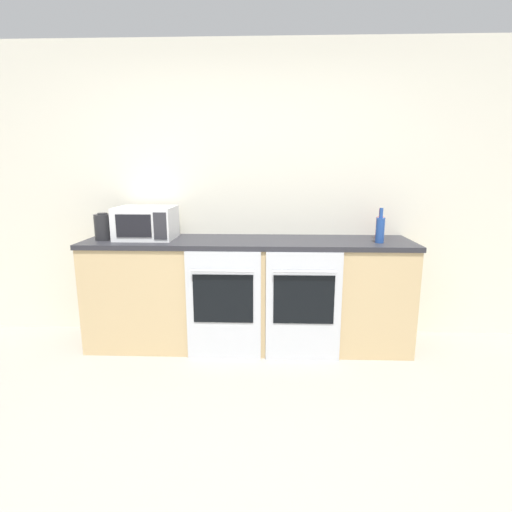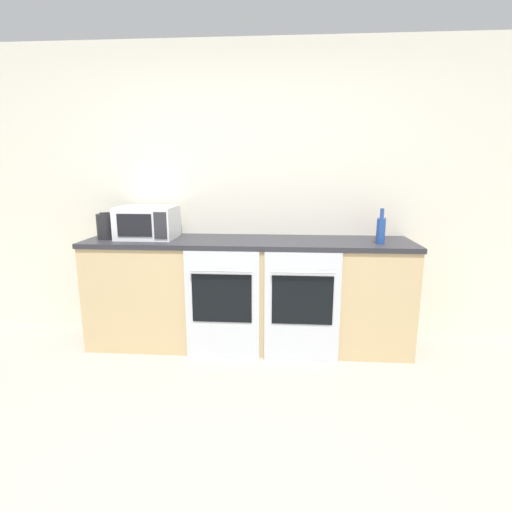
{
  "view_description": "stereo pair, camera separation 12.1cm",
  "coord_description": "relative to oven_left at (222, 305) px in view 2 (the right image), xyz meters",
  "views": [
    {
      "loc": [
        0.19,
        -1.61,
        1.51
      ],
      "look_at": [
        0.07,
        1.71,
        0.79
      ],
      "focal_mm": 28.0,
      "sensor_mm": 36.0,
      "label": 1
    },
    {
      "loc": [
        0.31,
        -1.6,
        1.51
      ],
      "look_at": [
        0.07,
        1.71,
        0.79
      ],
      "focal_mm": 28.0,
      "sensor_mm": 36.0,
      "label": 2
    }
  ],
  "objects": [
    {
      "name": "wall_back",
      "position": [
        0.18,
        0.64,
        0.85
      ],
      "size": [
        10.0,
        0.06,
        2.6
      ],
      "color": "silver",
      "rests_on": "ground_plane"
    },
    {
      "name": "oven_right",
      "position": [
        0.63,
        0.0,
        0.0
      ],
      "size": [
        0.59,
        0.06,
        0.89
      ],
      "color": "silver",
      "rests_on": "ground_plane"
    },
    {
      "name": "ground_plane",
      "position": [
        0.18,
        -1.39,
        -0.45
      ],
      "size": [
        16.0,
        16.0,
        0.0
      ],
      "primitive_type": "plane",
      "color": "gray"
    },
    {
      "name": "microwave",
      "position": [
        -0.69,
        0.34,
        0.62
      ],
      "size": [
        0.48,
        0.4,
        0.27
      ],
      "color": "silver",
      "rests_on": "counter_back"
    },
    {
      "name": "bottle_red",
      "position": [
        1.3,
        0.41,
        0.58
      ],
      "size": [
        0.07,
        0.07,
        0.26
      ],
      "color": "maroon",
      "rests_on": "counter_back"
    },
    {
      "name": "oven_left",
      "position": [
        0.0,
        0.0,
        0.0
      ],
      "size": [
        0.59,
        0.06,
        0.89
      ],
      "color": "silver",
      "rests_on": "ground_plane"
    },
    {
      "name": "kettle",
      "position": [
        -1.03,
        0.27,
        0.59
      ],
      "size": [
        0.15,
        0.15,
        0.23
      ],
      "color": "#232326",
      "rests_on": "counter_back"
    },
    {
      "name": "bottle_blue",
      "position": [
        1.25,
        0.21,
        0.59
      ],
      "size": [
        0.07,
        0.07,
        0.28
      ],
      "color": "#234793",
      "rests_on": "counter_back"
    },
    {
      "name": "counter_back",
      "position": [
        0.18,
        0.31,
        0.01
      ],
      "size": [
        2.75,
        0.62,
        0.93
      ],
      "color": "tan",
      "rests_on": "ground_plane"
    }
  ]
}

